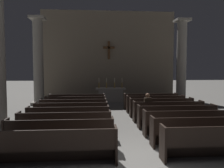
# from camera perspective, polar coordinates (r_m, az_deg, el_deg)

# --- Properties ---
(ground_plane) EXTENTS (80.00, 80.00, 0.00)m
(ground_plane) POSITION_cam_1_polar(r_m,az_deg,el_deg) (6.32, 6.86, -18.79)
(ground_plane) COLOR slate
(pew_left_row_1) EXTENTS (3.22, 0.50, 0.95)m
(pew_left_row_1) POSITION_cam_1_polar(r_m,az_deg,el_deg) (6.09, -14.55, -14.95)
(pew_left_row_1) COLOR black
(pew_left_row_1) RESTS_ON ground
(pew_left_row_2) EXTENTS (3.22, 0.50, 0.95)m
(pew_left_row_2) POSITION_cam_1_polar(r_m,az_deg,el_deg) (7.12, -12.96, -12.14)
(pew_left_row_2) COLOR black
(pew_left_row_2) RESTS_ON ground
(pew_left_row_3) EXTENTS (3.22, 0.50, 0.95)m
(pew_left_row_3) POSITION_cam_1_polar(r_m,az_deg,el_deg) (8.16, -11.80, -10.03)
(pew_left_row_3) COLOR black
(pew_left_row_3) RESTS_ON ground
(pew_left_row_4) EXTENTS (3.22, 0.50, 0.95)m
(pew_left_row_4) POSITION_cam_1_polar(r_m,az_deg,el_deg) (9.22, -10.92, -8.40)
(pew_left_row_4) COLOR black
(pew_left_row_4) RESTS_ON ground
(pew_left_row_5) EXTENTS (3.22, 0.50, 0.95)m
(pew_left_row_5) POSITION_cam_1_polar(r_m,az_deg,el_deg) (10.28, -10.22, -7.11)
(pew_left_row_5) COLOR black
(pew_left_row_5) RESTS_ON ground
(pew_left_row_6) EXTENTS (3.22, 0.50, 0.95)m
(pew_left_row_6) POSITION_cam_1_polar(r_m,az_deg,el_deg) (11.35, -9.65, -6.05)
(pew_left_row_6) COLOR black
(pew_left_row_6) RESTS_ON ground
(pew_left_row_7) EXTENTS (3.22, 0.50, 0.95)m
(pew_left_row_7) POSITION_cam_1_polar(r_m,az_deg,el_deg) (12.42, -9.19, -5.18)
(pew_left_row_7) COLOR black
(pew_left_row_7) RESTS_ON ground
(pew_left_row_8) EXTENTS (3.22, 0.50, 0.95)m
(pew_left_row_8) POSITION_cam_1_polar(r_m,az_deg,el_deg) (13.50, -8.80, -4.45)
(pew_left_row_8) COLOR black
(pew_left_row_8) RESTS_ON ground
(pew_right_row_1) EXTENTS (3.22, 0.50, 0.95)m
(pew_right_row_1) POSITION_cam_1_polar(r_m,az_deg,el_deg) (6.87, 25.78, -13.02)
(pew_right_row_1) COLOR black
(pew_right_row_1) RESTS_ON ground
(pew_right_row_2) EXTENTS (3.22, 0.50, 0.95)m
(pew_right_row_2) POSITION_cam_1_polar(r_m,az_deg,el_deg) (7.80, 21.68, -10.89)
(pew_right_row_2) COLOR black
(pew_right_row_2) RESTS_ON ground
(pew_right_row_3) EXTENTS (3.22, 0.50, 0.95)m
(pew_right_row_3) POSITION_cam_1_polar(r_m,az_deg,el_deg) (8.76, 18.51, -9.19)
(pew_right_row_3) COLOR black
(pew_right_row_3) RESTS_ON ground
(pew_right_row_4) EXTENTS (3.22, 0.50, 0.95)m
(pew_right_row_4) POSITION_cam_1_polar(r_m,az_deg,el_deg) (9.75, 16.00, -7.80)
(pew_right_row_4) COLOR black
(pew_right_row_4) RESTS_ON ground
(pew_right_row_5) EXTENTS (3.22, 0.50, 0.95)m
(pew_right_row_5) POSITION_cam_1_polar(r_m,az_deg,el_deg) (10.77, 13.97, -6.66)
(pew_right_row_5) COLOR black
(pew_right_row_5) RESTS_ON ground
(pew_right_row_6) EXTENTS (3.22, 0.50, 0.95)m
(pew_right_row_6) POSITION_cam_1_polar(r_m,az_deg,el_deg) (11.79, 12.30, -5.72)
(pew_right_row_6) COLOR black
(pew_right_row_6) RESTS_ON ground
(pew_right_row_7) EXTENTS (3.22, 0.50, 0.95)m
(pew_right_row_7) POSITION_cam_1_polar(r_m,az_deg,el_deg) (12.83, 10.89, -4.92)
(pew_right_row_7) COLOR black
(pew_right_row_7) RESTS_ON ground
(pew_right_row_8) EXTENTS (3.22, 0.50, 0.95)m
(pew_right_row_8) POSITION_cam_1_polar(r_m,az_deg,el_deg) (13.87, 9.71, -4.23)
(pew_right_row_8) COLOR black
(pew_right_row_8) RESTS_ON ground
(column_left_second) EXTENTS (1.00, 1.00, 5.84)m
(column_left_second) POSITION_cam_1_polar(r_m,az_deg,el_deg) (15.92, -18.07, 5.19)
(column_left_second) COLOR #9E998E
(column_left_second) RESTS_ON ground
(column_right_second) EXTENTS (1.00, 1.00, 5.84)m
(column_right_second) POSITION_cam_1_polar(r_m,az_deg,el_deg) (16.61, 17.09, 5.15)
(column_right_second) COLOR #9E998E
(column_right_second) RESTS_ON ground
(altar) EXTENTS (2.20, 0.90, 1.01)m
(altar) POSITION_cam_1_polar(r_m,az_deg,el_deg) (16.70, -0.38, -2.60)
(altar) COLOR #A8A399
(altar) RESTS_ON ground
(candlestick_outer_left) EXTENTS (0.16, 0.16, 0.73)m
(candlestick_outer_left) POSITION_cam_1_polar(r_m,az_deg,el_deg) (16.60, -3.30, -0.17)
(candlestick_outer_left) COLOR #B79338
(candlestick_outer_left) RESTS_ON altar
(candlestick_inner_left) EXTENTS (0.16, 0.16, 0.73)m
(candlestick_inner_left) POSITION_cam_1_polar(r_m,az_deg,el_deg) (16.62, -1.41, -0.16)
(candlestick_inner_left) COLOR #B79338
(candlestick_inner_left) RESTS_ON altar
(candlestick_inner_right) EXTENTS (0.16, 0.16, 0.73)m
(candlestick_inner_right) POSITION_cam_1_polar(r_m,az_deg,el_deg) (16.66, 0.65, -0.15)
(candlestick_inner_right) COLOR #B79338
(candlestick_inner_right) RESTS_ON altar
(candlestick_outer_right) EXTENTS (0.16, 0.16, 0.73)m
(candlestick_outer_right) POSITION_cam_1_polar(r_m,az_deg,el_deg) (16.72, 2.53, -0.14)
(candlestick_outer_right) COLOR #B79338
(candlestick_outer_right) RESTS_ON altar
(apse_with_cross) EXTENTS (10.87, 0.42, 7.11)m
(apse_with_cross) POSITION_cam_1_polar(r_m,az_deg,el_deg) (18.78, -0.84, 7.36)
(apse_with_cross) COLOR gray
(apse_with_cross) RESTS_ON ground
(lone_worshipper) EXTENTS (0.32, 0.43, 1.32)m
(lone_worshipper) POSITION_cam_1_polar(r_m,az_deg,el_deg) (10.50, 8.86, -5.67)
(lone_worshipper) COLOR #26262B
(lone_worshipper) RESTS_ON ground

